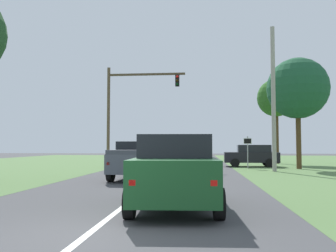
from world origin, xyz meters
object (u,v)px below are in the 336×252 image
object	(u,v)px
red_suv_near	(175,170)
oak_tree_right	(298,89)
extra_tree_1	(276,98)
keep_moving_sign	(248,148)
pickup_truck_lead	(139,160)
utility_pole_right	(273,98)
traffic_light	(127,102)
crossing_suv_far	(252,155)

from	to	relation	value
red_suv_near	oak_tree_right	xyz separation A→B (m)	(7.77, 16.98, 4.83)
extra_tree_1	keep_moving_sign	bearing A→B (deg)	-115.81
pickup_truck_lead	keep_moving_sign	xyz separation A→B (m)	(6.54, 9.01, 0.55)
keep_moving_sign	extra_tree_1	size ratio (longest dim) A/B	0.30
utility_pole_right	keep_moving_sign	bearing A→B (deg)	114.51
pickup_truck_lead	utility_pole_right	xyz separation A→B (m)	(7.88, 6.08, 3.82)
traffic_light	oak_tree_right	size ratio (longest dim) A/B	0.98
red_suv_near	oak_tree_right	size ratio (longest dim) A/B	0.59
keep_moving_sign	crossing_suv_far	size ratio (longest dim) A/B	0.55
oak_tree_right	extra_tree_1	world-z (taller)	oak_tree_right
keep_moving_sign	crossing_suv_far	distance (m)	2.63
keep_moving_sign	oak_tree_right	xyz separation A→B (m)	(3.64, -0.11, 4.34)
extra_tree_1	traffic_light	bearing A→B (deg)	-153.24
keep_moving_sign	traffic_light	bearing A→B (deg)	173.26
keep_moving_sign	extra_tree_1	xyz separation A→B (m)	(3.70, 7.65, 4.65)
traffic_light	oak_tree_right	bearing A→B (deg)	-5.31
pickup_truck_lead	utility_pole_right	world-z (taller)	utility_pole_right
crossing_suv_far	utility_pole_right	distance (m)	6.69
oak_tree_right	utility_pole_right	distance (m)	3.80
pickup_truck_lead	oak_tree_right	size ratio (longest dim) A/B	0.63
traffic_light	red_suv_near	bearing A→B (deg)	-74.14
red_suv_near	crossing_suv_far	distance (m)	20.13
pickup_truck_lead	traffic_light	world-z (taller)	traffic_light
traffic_light	extra_tree_1	distance (m)	14.58
keep_moving_sign	oak_tree_right	world-z (taller)	oak_tree_right
keep_moving_sign	extra_tree_1	bearing A→B (deg)	64.19
red_suv_near	traffic_light	size ratio (longest dim) A/B	0.60
pickup_truck_lead	traffic_light	bearing A→B (deg)	105.20
traffic_light	keep_moving_sign	distance (m)	10.03
utility_pole_right	extra_tree_1	distance (m)	10.92
crossing_suv_far	utility_pole_right	world-z (taller)	utility_pole_right
red_suv_near	pickup_truck_lead	size ratio (longest dim) A/B	0.93
red_suv_near	oak_tree_right	bearing A→B (deg)	65.42
traffic_light	oak_tree_right	xyz separation A→B (m)	(12.93, -1.20, 0.71)
crossing_suv_far	extra_tree_1	distance (m)	7.99
oak_tree_right	pickup_truck_lead	bearing A→B (deg)	-138.84
traffic_light	keep_moving_sign	bearing A→B (deg)	-6.74
traffic_light	keep_moving_sign	xyz separation A→B (m)	(9.29, -1.10, -3.63)
keep_moving_sign	crossing_suv_far	world-z (taller)	keep_moving_sign
pickup_truck_lead	keep_moving_sign	bearing A→B (deg)	54.01
keep_moving_sign	utility_pole_right	distance (m)	4.59
crossing_suv_far	red_suv_near	bearing A→B (deg)	-103.67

